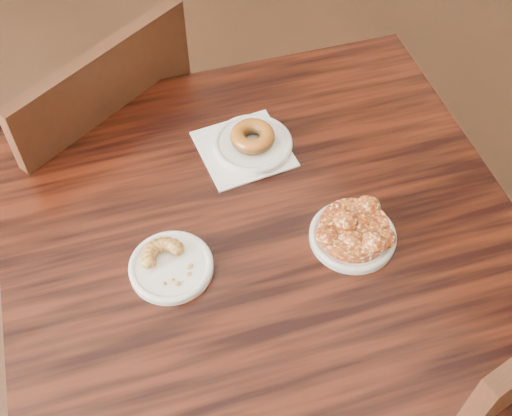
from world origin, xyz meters
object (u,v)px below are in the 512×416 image
chair_far (78,159)px  apple_fritter (354,228)px  cafe_table (263,330)px  glazed_donut (253,137)px  cruller_fragment (170,261)px

chair_far → apple_fritter: size_ratio=5.51×
cafe_table → glazed_donut: (0.09, 0.19, 0.41)m
cruller_fragment → chair_far: bearing=90.7°
cafe_table → glazed_donut: 0.46m
glazed_donut → apple_fritter: 0.28m
cafe_table → apple_fritter: bearing=-20.3°
chair_far → cruller_fragment: bearing=70.7°
chair_far → apple_fritter: chair_far is taller
cafe_table → chair_far: (-0.18, 0.63, 0.08)m
chair_far → glazed_donut: 0.61m
cafe_table → chair_far: bearing=120.2°
cafe_table → cruller_fragment: bearing=-171.9°
chair_far → glazed_donut: chair_far is taller
cafe_table → glazed_donut: glazed_donut is taller
apple_fritter → cruller_fragment: bearing=161.0°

